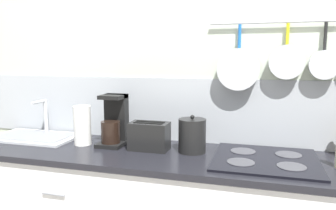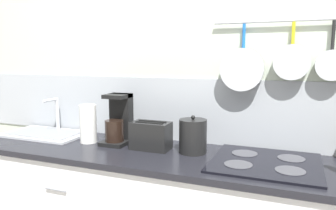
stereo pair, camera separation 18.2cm
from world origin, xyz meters
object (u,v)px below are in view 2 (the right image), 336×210
coffee_maker (119,123)px  kettle (193,136)px  toaster (151,136)px  paper_towel_roll (88,124)px

coffee_maker → kettle: coffee_maker is taller
toaster → kettle: 0.26m
kettle → toaster: bearing=-174.6°
coffee_maker → kettle: 0.51m
paper_towel_roll → toaster: paper_towel_roll is taller
coffee_maker → toaster: 0.26m
toaster → kettle: bearing=5.4°
coffee_maker → toaster: size_ratio=1.28×
coffee_maker → toaster: coffee_maker is taller
coffee_maker → kettle: bearing=-3.5°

